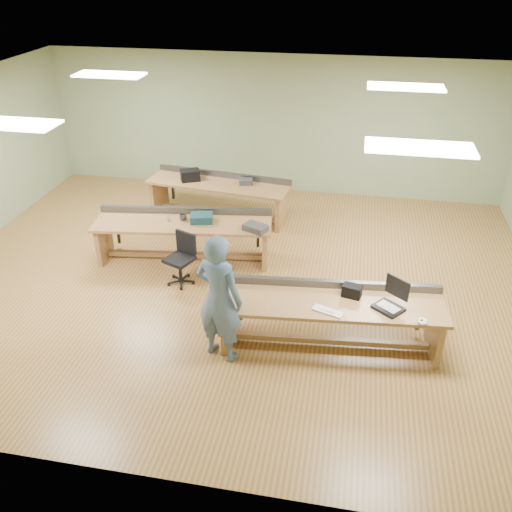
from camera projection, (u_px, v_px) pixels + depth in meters
name	position (u px, v px, depth m)	size (l,w,h in m)	color
floor	(235.00, 279.00, 9.18)	(10.00, 10.00, 0.00)	#A5783E
ceiling	(231.00, 101.00, 7.68)	(10.00, 10.00, 0.00)	silver
wall_back	(273.00, 125.00, 11.83)	(10.00, 0.04, 3.00)	gray
wall_front	(138.00, 371.00, 5.02)	(10.00, 0.04, 3.00)	gray
fluor_panels	(231.00, 103.00, 7.69)	(6.20, 3.50, 0.03)	white
workbench_front	(330.00, 312.00, 7.42)	(3.12, 1.09, 0.86)	#A97447
workbench_mid	(184.00, 231.00, 9.51)	(3.16, 1.21, 0.86)	#A97447
workbench_back	(219.00, 191.00, 11.04)	(2.97, 1.14, 0.86)	#A97447
person	(219.00, 298.00, 7.05)	(0.68, 0.45, 1.86)	slate
laptop_base	(388.00, 308.00, 7.13)	(0.36, 0.30, 0.04)	black
laptop_screen	(397.00, 287.00, 7.08)	(0.36, 0.02, 0.29)	black
keyboard	(328.00, 311.00, 7.09)	(0.41, 0.14, 0.02)	silver
trackball_mouse	(422.00, 321.00, 6.87)	(0.12, 0.15, 0.06)	white
camera_bag	(352.00, 291.00, 7.37)	(0.26, 0.16, 0.17)	black
task_chair	(182.00, 265.00, 8.96)	(0.61, 0.61, 0.87)	black
parts_bin_teal	(202.00, 218.00, 9.37)	(0.38, 0.29, 0.13)	#13353E
parts_bin_grey	(255.00, 228.00, 9.08)	(0.39, 0.25, 0.11)	#333335
mug	(183.00, 217.00, 9.45)	(0.13, 0.13, 0.10)	#333335
drinks_can	(168.00, 218.00, 9.41)	(0.06, 0.06, 0.11)	silver
storage_box_back	(190.00, 175.00, 11.00)	(0.38, 0.27, 0.22)	black
tray_back	(246.00, 182.00, 10.84)	(0.27, 0.20, 0.11)	#333335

